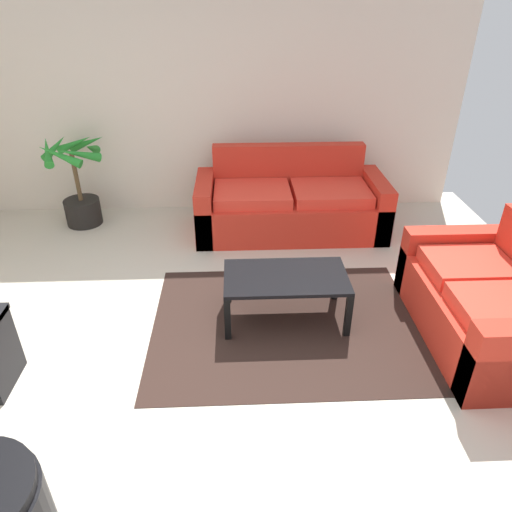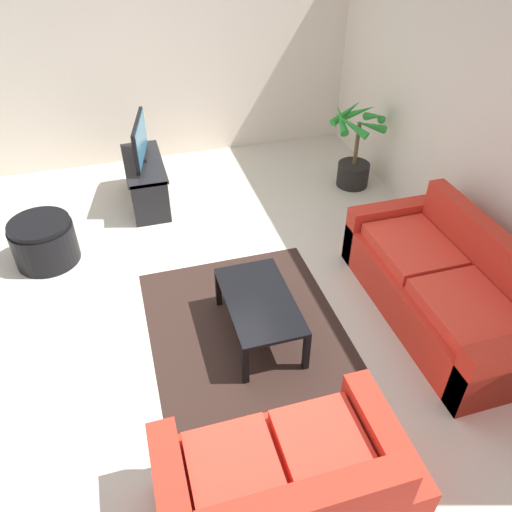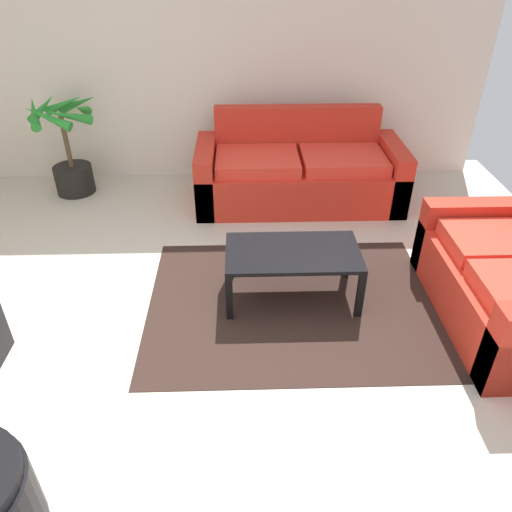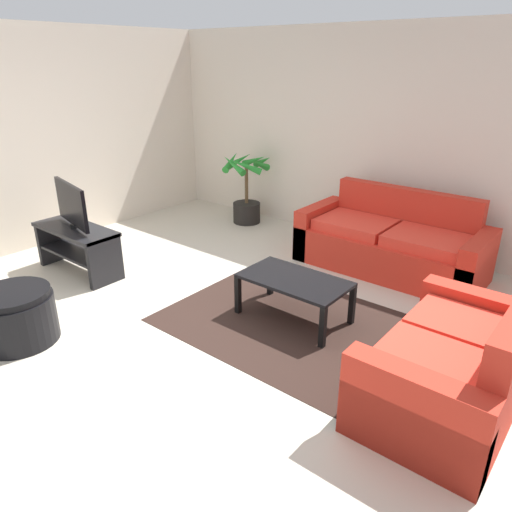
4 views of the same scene
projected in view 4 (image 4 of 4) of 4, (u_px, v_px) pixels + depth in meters
ground_plane at (193, 320)px, 4.52m from camera, size 6.60×6.60×0.00m
wall_back at (355, 137)px, 6.15m from camera, size 6.00×0.06×2.70m
wall_left at (13, 143)px, 5.74m from camera, size 0.06×6.00×2.70m
couch_main at (391, 245)px, 5.50m from camera, size 2.09×0.90×0.90m
couch_loveseat at (453, 369)px, 3.32m from camera, size 0.90×1.50×0.90m
tv_stand at (77, 243)px, 5.41m from camera, size 1.10×0.45×0.54m
tv at (72, 204)px, 5.23m from camera, size 0.82×0.21×0.51m
coffee_table at (294, 284)px, 4.42m from camera, size 1.00×0.56×0.42m
area_rug at (287, 321)px, 4.49m from camera, size 2.20×1.70×0.01m
potted_palm at (247, 193)px, 7.03m from camera, size 0.73×0.77×1.04m
ottoman at (17, 316)px, 4.11m from camera, size 0.65×0.65×0.48m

